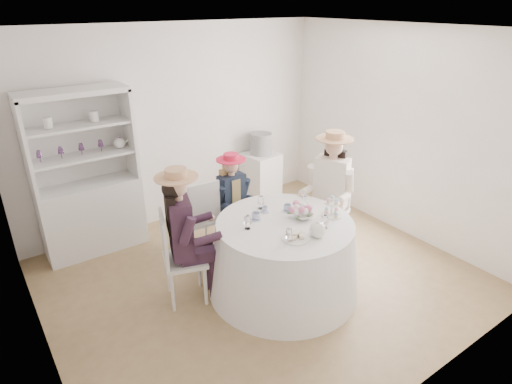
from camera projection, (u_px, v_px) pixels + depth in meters
ground at (261, 277)px, 4.97m from camera, size 4.50×4.50×0.00m
ceiling at (262, 29)px, 3.86m from camera, size 4.50×4.50×0.00m
wall_back at (177, 126)px, 5.90m from camera, size 4.50×0.00×4.50m
wall_front at (433, 255)px, 2.92m from camera, size 4.50×0.00×4.50m
wall_left at (21, 231)px, 3.23m from camera, size 0.00×4.50×4.50m
wall_right at (401, 133)px, 5.60m from camera, size 0.00×4.50×4.50m
tea_table at (284, 256)px, 4.62m from camera, size 1.64×1.64×0.83m
hutch at (90, 196)px, 5.28m from camera, size 1.38×0.90×2.04m
side_table at (261, 177)px, 6.78m from camera, size 0.55×0.55×0.76m
hatbox at (261, 144)px, 6.55m from camera, size 0.42×0.42×0.33m
guest_left at (183, 229)px, 4.29m from camera, size 0.61×0.56×1.49m
guest_mid at (233, 197)px, 5.28m from camera, size 0.47×0.48×1.28m
guest_right at (330, 186)px, 5.21m from camera, size 0.66×0.60×1.55m
spare_chair at (201, 216)px, 5.19m from camera, size 0.44×0.44×1.02m
teacup_a at (256, 217)px, 4.48m from camera, size 0.11×0.11×0.07m
teacup_b at (265, 210)px, 4.65m from camera, size 0.08×0.08×0.06m
teacup_c at (287, 208)px, 4.67m from camera, size 0.11×0.11×0.07m
flower_bowl at (303, 216)px, 4.51m from camera, size 0.23×0.23×0.05m
flower_arrangement at (300, 209)px, 4.51m from camera, size 0.19×0.20×0.07m
table_teapot at (318, 230)px, 4.16m from camera, size 0.22×0.16×0.17m
sandwich_plate at (296, 237)px, 4.14m from camera, size 0.29×0.29×0.06m
cupcake_stand at (332, 209)px, 4.56m from camera, size 0.22×0.22×0.21m
stemware_set at (285, 216)px, 4.41m from camera, size 0.86×0.83×0.15m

